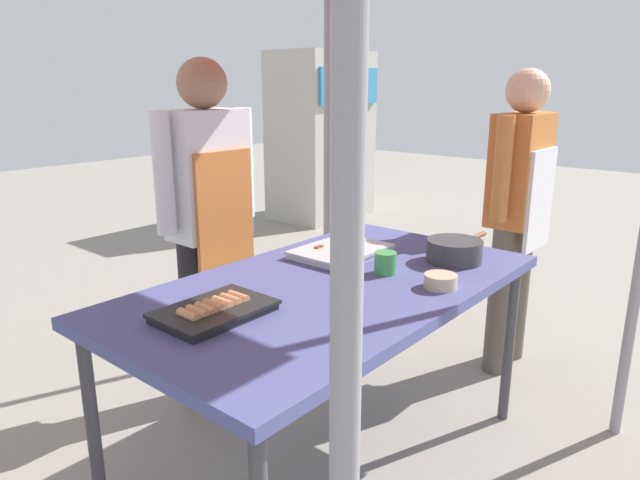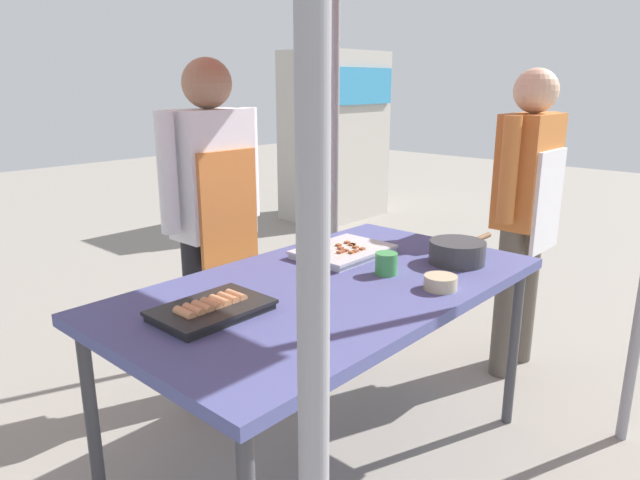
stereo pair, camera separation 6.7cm
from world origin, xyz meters
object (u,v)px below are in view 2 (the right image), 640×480
cooking_wok (458,251)px  drink_cup_near_edge (386,264)px  stall_table (330,296)px  neighbor_stall_left (335,136)px  tray_grilled_sausages (211,309)px  condiment_bowl (440,282)px  tray_meat_skewers (344,252)px  vendor_woman (214,207)px  customer_nearby (526,201)px

cooking_wok → drink_cup_near_edge: 0.33m
stall_table → neighbor_stall_left: size_ratio=0.91×
tray_grilled_sausages → condiment_bowl: 0.79m
drink_cup_near_edge → tray_meat_skewers: bearing=74.1°
stall_table → vendor_woman: bearing=85.5°
stall_table → customer_nearby: (1.24, -0.18, 0.19)m
cooking_wok → neighbor_stall_left: bearing=47.6°
tray_grilled_sausages → drink_cup_near_edge: bearing=-13.8°
cooking_wok → neighbor_stall_left: 4.10m
tray_grilled_sausages → neighbor_stall_left: neighbor_stall_left is taller
tray_meat_skewers → vendor_woman: vendor_woman is taller
tray_grilled_sausages → vendor_woman: size_ratio=0.23×
tray_grilled_sausages → cooking_wok: (0.99, -0.29, 0.03)m
condiment_bowl → neighbor_stall_left: (3.07, 3.14, 0.11)m
condiment_bowl → customer_nearby: size_ratio=0.08×
cooking_wok → tray_grilled_sausages: bearing=163.4°
stall_table → drink_cup_near_edge: bearing=-23.2°
tray_grilled_sausages → condiment_bowl: size_ratio=3.01×
drink_cup_near_edge → neighbor_stall_left: bearing=43.4°
tray_meat_skewers → drink_cup_near_edge: drink_cup_near_edge is taller
neighbor_stall_left → tray_meat_skewers: bearing=-138.7°
condiment_bowl → customer_nearby: customer_nearby is taller
tray_grilled_sausages → vendor_woman: bearing=51.5°
vendor_woman → customer_nearby: vendor_woman is taller
stall_table → condiment_bowl: (0.21, -0.33, 0.08)m
tray_meat_skewers → cooking_wok: (0.23, -0.40, 0.03)m
customer_nearby → neighbor_stall_left: bearing=55.7°
condiment_bowl → drink_cup_near_edge: bearing=88.8°
tray_meat_skewers → condiment_bowl: size_ratio=3.32×
drink_cup_near_edge → customer_nearby: (1.03, -0.09, 0.09)m
customer_nearby → stall_table: bearing=171.8°
condiment_bowl → drink_cup_near_edge: (0.00, 0.24, 0.02)m
tray_grilled_sausages → tray_meat_skewers: 0.77m
tray_meat_skewers → condiment_bowl: condiment_bowl is taller
cooking_wok → vendor_woman: (-0.46, 0.96, 0.11)m
cooking_wok → condiment_bowl: cooking_wok is taller
tray_grilled_sausages → neighbor_stall_left: bearing=36.1°
tray_grilled_sausages → customer_nearby: (1.71, -0.26, 0.12)m
customer_nearby → neighbor_stall_left: (2.04, 2.99, -0.00)m
tray_grilled_sausages → cooking_wok: 1.03m
cooking_wok → vendor_woman: 1.07m
condiment_bowl → customer_nearby: (1.04, 0.15, 0.11)m
drink_cup_near_edge → tray_grilled_sausages: bearing=166.2°
tray_meat_skewers → customer_nearby: (0.95, -0.36, 0.12)m
condiment_bowl → vendor_woman: 1.08m
drink_cup_near_edge → vendor_woman: 0.85m
vendor_woman → condiment_bowl: bearing=98.0°
tray_grilled_sausages → tray_meat_skewers: (0.76, 0.10, -0.00)m
tray_meat_skewers → cooking_wok: size_ratio=1.01×
stall_table → tray_grilled_sausages: tray_grilled_sausages is taller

